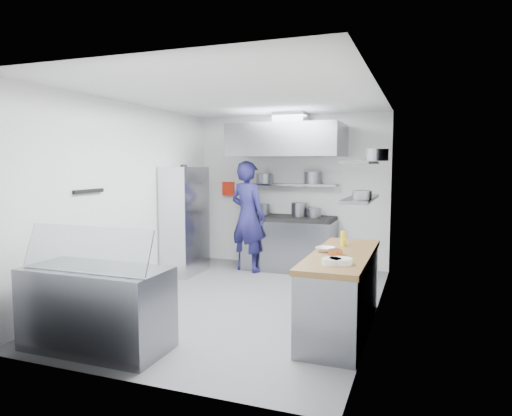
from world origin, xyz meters
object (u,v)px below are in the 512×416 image
at_px(chef, 248,216).
at_px(wire_rack, 185,220).
at_px(display_case, 97,308).
at_px(gas_range, 290,245).

relative_size(chef, wire_rack, 1.05).
height_order(wire_rack, display_case, wire_rack).
bearing_deg(wire_rack, display_case, -77.01).
height_order(chef, wire_rack, chef).
distance_m(gas_range, display_case, 4.20).
relative_size(chef, display_case, 1.30).
height_order(gas_range, chef, chef).
bearing_deg(display_case, chef, 86.64).
xyz_separation_m(gas_range, display_case, (-0.89, -4.10, -0.03)).
xyz_separation_m(gas_range, wire_rack, (-1.63, -0.90, 0.48)).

